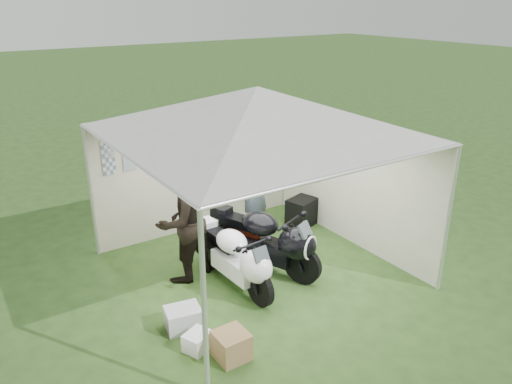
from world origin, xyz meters
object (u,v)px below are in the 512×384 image
motorcycle_white (237,258)px  person_blue_jacket (253,187)px  person_dark_jacket (182,221)px  crate_0 (183,318)px  canopy_tent (256,115)px  motorcycle_black (269,240)px  crate_2 (197,341)px  equipment_box (302,212)px  crate_1 (231,345)px  paddock_stand (222,248)px

motorcycle_white → person_blue_jacket: person_blue_jacket is taller
person_dark_jacket → crate_0: 1.58m
canopy_tent → motorcycle_black: bearing=-52.0°
motorcycle_white → crate_2: (-1.18, -0.94, -0.40)m
motorcycle_white → person_dark_jacket: person_dark_jacket is taller
crate_2 → person_dark_jacket: bearing=69.0°
crate_0 → equipment_box: bearing=26.7°
crate_0 → crate_2: size_ratio=1.42×
motorcycle_black → crate_0: (-1.81, -0.58, -0.42)m
person_dark_jacket → crate_1: (-0.37, -2.06, -0.80)m
person_dark_jacket → equipment_box: (2.77, 0.51, -0.71)m
crate_1 → crate_2: bearing=127.2°
person_dark_jacket → crate_1: 2.24m
crate_2 → person_blue_jacket: bearing=44.3°
paddock_stand → person_blue_jacket: (0.86, 0.32, 0.86)m
crate_0 → crate_1: (0.24, -0.86, 0.02)m
person_blue_jacket → paddock_stand: bearing=-31.2°
person_dark_jacket → person_blue_jacket: size_ratio=0.98×
paddock_stand → equipment_box: (1.94, 0.24, 0.13)m
person_dark_jacket → crate_0: bearing=45.6°
motorcycle_white → crate_0: 1.28m
crate_2 → crate_0: bearing=85.4°
canopy_tent → motorcycle_black: (0.13, -0.17, -2.00)m
equipment_box → crate_1: size_ratio=1.36×
canopy_tent → crate_0: bearing=-156.0°
canopy_tent → motorcycle_white: canopy_tent is taller
person_blue_jacket → crate_1: (-2.06, -2.65, -0.82)m
canopy_tent → person_blue_jacket: 1.98m
paddock_stand → crate_2: bearing=-127.1°
person_dark_jacket → crate_2: person_dark_jacket is taller
motorcycle_black → crate_1: size_ratio=5.01×
person_dark_jacket → motorcycle_white: bearing=107.8°
motorcycle_white → equipment_box: motorcycle_white is taller
person_dark_jacket → crate_2: (-0.65, -1.69, -0.86)m
motorcycle_white → person_blue_jacket: size_ratio=0.95×
canopy_tent → person_blue_jacket: canopy_tent is taller
motorcycle_white → crate_1: size_ratio=4.81×
motorcycle_white → paddock_stand: size_ratio=5.04×
person_blue_jacket → crate_2: 3.38m
canopy_tent → person_dark_jacket: size_ratio=2.89×
equipment_box → person_dark_jacket: bearing=-169.6°
person_blue_jacket → equipment_box: size_ratio=3.70×
person_blue_jacket → equipment_box: bearing=124.1°
motorcycle_white → motorcycle_black: size_ratio=0.96×
person_dark_jacket → canopy_tent: bearing=140.0°
crate_0 → crate_2: 0.50m
person_blue_jacket → crate_0: (-2.30, -1.78, -0.84)m
canopy_tent → equipment_box: 3.02m
canopy_tent → motorcycle_black: 2.01m
motorcycle_black → crate_1: bearing=-160.2°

